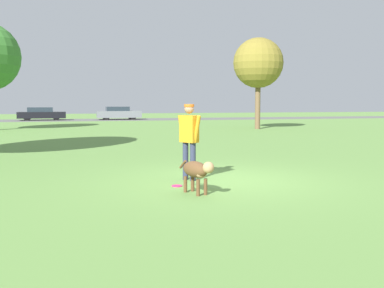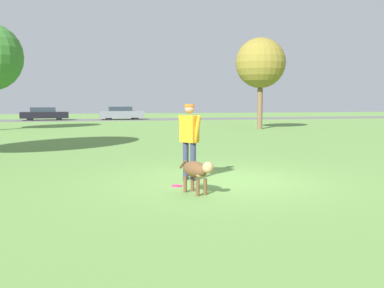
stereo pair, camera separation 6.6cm
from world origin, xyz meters
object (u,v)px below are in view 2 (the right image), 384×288
(frisbee, at_px, (177,186))
(tree_far_right, at_px, (260,63))
(parked_car_black, at_px, (44,114))
(dog, at_px, (197,170))
(parked_car_grey, at_px, (121,113))
(person, at_px, (189,135))

(frisbee, height_order, tree_far_right, tree_far_right)
(frisbee, distance_m, parked_car_black, 36.74)
(parked_car_black, bearing_deg, dog, -82.80)
(dog, height_order, parked_car_black, parked_car_black)
(frisbee, distance_m, tree_far_right, 21.19)
(tree_far_right, height_order, parked_car_grey, tree_far_right)
(parked_car_black, bearing_deg, person, -82.07)
(parked_car_grey, bearing_deg, parked_car_black, 178.05)
(parked_car_black, relative_size, parked_car_grey, 1.02)
(person, bearing_deg, parked_car_black, 156.70)
(dog, height_order, tree_far_right, tree_far_right)
(frisbee, xyz_separation_m, parked_car_grey, (2.11, 36.22, 0.64))
(frisbee, relative_size, parked_car_grey, 0.05)
(person, relative_size, dog, 1.63)
(dog, bearing_deg, tree_far_right, 134.12)
(dog, bearing_deg, parked_car_black, 168.30)
(person, relative_size, frisbee, 7.52)
(dog, xyz_separation_m, frisbee, (-0.20, 0.88, -0.45))
(dog, xyz_separation_m, tree_far_right, (9.36, 19.30, 3.82))
(tree_far_right, distance_m, parked_car_black, 23.54)
(person, height_order, parked_car_black, person)
(dog, distance_m, frisbee, 1.01)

